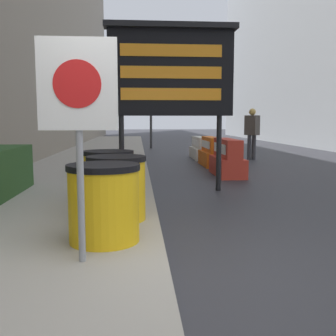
{
  "coord_description": "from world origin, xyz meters",
  "views": [
    {
      "loc": [
        -0.26,
        -3.16,
        1.37
      ],
      "look_at": [
        0.27,
        3.68,
        0.54
      ],
      "focal_mm": 42.0,
      "sensor_mm": 36.0,
      "label": 1
    }
  ],
  "objects_px": {
    "jersey_barrier_red_striped": "(227,159)",
    "jersey_barrier_white": "(199,149)",
    "barrel_drum_back": "(109,178)",
    "barrel_drum_middle": "(117,188)",
    "barrel_drum_foreground": "(104,203)",
    "pedestrian_worker": "(252,130)",
    "jersey_barrier_orange_far": "(211,153)",
    "message_board": "(171,72)",
    "traffic_cone_near": "(224,146)",
    "traffic_light_near_curb": "(151,95)",
    "warning_sign": "(78,104)"
  },
  "relations": [
    {
      "from": "jersey_barrier_orange_far",
      "to": "pedestrian_worker",
      "type": "bearing_deg",
      "value": 44.75
    },
    {
      "from": "message_board",
      "to": "jersey_barrier_white",
      "type": "distance_m",
      "value": 7.0
    },
    {
      "from": "jersey_barrier_red_striped",
      "to": "jersey_barrier_white",
      "type": "bearing_deg",
      "value": 90.0
    },
    {
      "from": "barrel_drum_middle",
      "to": "pedestrian_worker",
      "type": "bearing_deg",
      "value": 63.99
    },
    {
      "from": "barrel_drum_foreground",
      "to": "traffic_light_near_curb",
      "type": "bearing_deg",
      "value": 86.27
    },
    {
      "from": "barrel_drum_middle",
      "to": "jersey_barrier_white",
      "type": "relative_size",
      "value": 0.42
    },
    {
      "from": "jersey_barrier_white",
      "to": "traffic_light_near_curb",
      "type": "relative_size",
      "value": 0.52
    },
    {
      "from": "traffic_cone_near",
      "to": "jersey_barrier_orange_far",
      "type": "bearing_deg",
      "value": -107.54
    },
    {
      "from": "barrel_drum_foreground",
      "to": "traffic_light_near_curb",
      "type": "xyz_separation_m",
      "value": [
        1.01,
        15.58,
        2.09
      ]
    },
    {
      "from": "warning_sign",
      "to": "traffic_light_near_curb",
      "type": "xyz_separation_m",
      "value": [
        1.16,
        16.16,
        1.13
      ]
    },
    {
      "from": "barrel_drum_foreground",
      "to": "traffic_cone_near",
      "type": "distance_m",
      "value": 12.5
    },
    {
      "from": "barrel_drum_back",
      "to": "jersey_barrier_white",
      "type": "distance_m",
      "value": 8.78
    },
    {
      "from": "traffic_cone_near",
      "to": "pedestrian_worker",
      "type": "height_order",
      "value": "pedestrian_worker"
    },
    {
      "from": "warning_sign",
      "to": "jersey_barrier_white",
      "type": "distance_m",
      "value": 11.12
    },
    {
      "from": "barrel_drum_middle",
      "to": "jersey_barrier_red_striped",
      "type": "distance_m",
      "value": 5.43
    },
    {
      "from": "jersey_barrier_white",
      "to": "traffic_light_near_curb",
      "type": "bearing_deg",
      "value": 106.01
    },
    {
      "from": "traffic_cone_near",
      "to": "pedestrian_worker",
      "type": "bearing_deg",
      "value": -77.56
    },
    {
      "from": "traffic_cone_near",
      "to": "traffic_light_near_curb",
      "type": "distance_m",
      "value": 5.19
    },
    {
      "from": "barrel_drum_middle",
      "to": "warning_sign",
      "type": "xyz_separation_m",
      "value": [
        -0.22,
        -1.47,
        0.96
      ]
    },
    {
      "from": "jersey_barrier_white",
      "to": "jersey_barrier_orange_far",
      "type": "bearing_deg",
      "value": -90.0
    },
    {
      "from": "warning_sign",
      "to": "pedestrian_worker",
      "type": "relative_size",
      "value": 1.06
    },
    {
      "from": "jersey_barrier_white",
      "to": "traffic_cone_near",
      "type": "height_order",
      "value": "jersey_barrier_white"
    },
    {
      "from": "barrel_drum_back",
      "to": "jersey_barrier_white",
      "type": "bearing_deg",
      "value": 72.39
    },
    {
      "from": "barrel_drum_foreground",
      "to": "traffic_cone_near",
      "type": "relative_size",
      "value": 1.17
    },
    {
      "from": "jersey_barrier_red_striped",
      "to": "jersey_barrier_orange_far",
      "type": "bearing_deg",
      "value": 90.0
    },
    {
      "from": "barrel_drum_back",
      "to": "traffic_cone_near",
      "type": "bearing_deg",
      "value": 68.79
    },
    {
      "from": "jersey_barrier_orange_far",
      "to": "jersey_barrier_white",
      "type": "relative_size",
      "value": 0.87
    },
    {
      "from": "warning_sign",
      "to": "traffic_cone_near",
      "type": "xyz_separation_m",
      "value": [
        3.99,
        12.47,
        -1.18
      ]
    },
    {
      "from": "barrel_drum_back",
      "to": "message_board",
      "type": "relative_size",
      "value": 0.25
    },
    {
      "from": "warning_sign",
      "to": "jersey_barrier_white",
      "type": "relative_size",
      "value": 1.01
    },
    {
      "from": "jersey_barrier_orange_far",
      "to": "jersey_barrier_white",
      "type": "bearing_deg",
      "value": 90.0
    },
    {
      "from": "barrel_drum_foreground",
      "to": "jersey_barrier_red_striped",
      "type": "height_order",
      "value": "barrel_drum_foreground"
    },
    {
      "from": "barrel_drum_foreground",
      "to": "barrel_drum_back",
      "type": "bearing_deg",
      "value": 92.65
    },
    {
      "from": "traffic_cone_near",
      "to": "jersey_barrier_white",
      "type": "bearing_deg",
      "value": -125.97
    },
    {
      "from": "traffic_light_near_curb",
      "to": "traffic_cone_near",
      "type": "bearing_deg",
      "value": -52.5
    },
    {
      "from": "message_board",
      "to": "jersey_barrier_red_striped",
      "type": "height_order",
      "value": "message_board"
    },
    {
      "from": "jersey_barrier_red_striped",
      "to": "barrel_drum_middle",
      "type": "bearing_deg",
      "value": -117.37
    },
    {
      "from": "message_board",
      "to": "pedestrian_worker",
      "type": "relative_size",
      "value": 1.76
    },
    {
      "from": "message_board",
      "to": "jersey_barrier_white",
      "type": "height_order",
      "value": "message_board"
    },
    {
      "from": "barrel_drum_foreground",
      "to": "traffic_cone_near",
      "type": "xyz_separation_m",
      "value": [
        3.84,
        11.89,
        -0.22
      ]
    },
    {
      "from": "barrel_drum_middle",
      "to": "warning_sign",
      "type": "distance_m",
      "value": 1.77
    },
    {
      "from": "barrel_drum_middle",
      "to": "jersey_barrier_white",
      "type": "height_order",
      "value": "barrel_drum_middle"
    },
    {
      "from": "barrel_drum_foreground",
      "to": "jersey_barrier_white",
      "type": "distance_m",
      "value": 10.46
    },
    {
      "from": "message_board",
      "to": "traffic_light_near_curb",
      "type": "distance_m",
      "value": 11.98
    },
    {
      "from": "jersey_barrier_orange_far",
      "to": "pedestrian_worker",
      "type": "height_order",
      "value": "pedestrian_worker"
    },
    {
      "from": "barrel_drum_back",
      "to": "jersey_barrier_red_striped",
      "type": "xyz_separation_m",
      "value": [
        2.66,
        3.94,
        -0.14
      ]
    },
    {
      "from": "traffic_cone_near",
      "to": "barrel_drum_foreground",
      "type": "bearing_deg",
      "value": -107.92
    },
    {
      "from": "barrel_drum_middle",
      "to": "jersey_barrier_red_striped",
      "type": "height_order",
      "value": "barrel_drum_middle"
    },
    {
      "from": "barrel_drum_back",
      "to": "barrel_drum_middle",
      "type": "bearing_deg",
      "value": -79.61
    },
    {
      "from": "barrel_drum_foreground",
      "to": "pedestrian_worker",
      "type": "distance_m",
      "value": 10.57
    }
  ]
}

